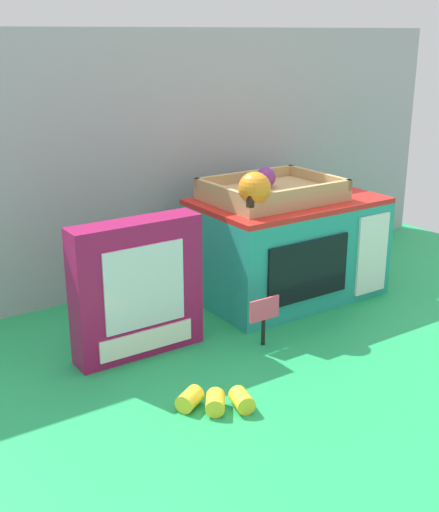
% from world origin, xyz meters
% --- Properties ---
extents(ground_plane, '(1.70, 1.70, 0.00)m').
position_xyz_m(ground_plane, '(0.00, 0.00, 0.00)').
color(ground_plane, '#219E54').
rests_on(ground_plane, ground).
extents(display_back_panel, '(1.61, 0.03, 0.60)m').
position_xyz_m(display_back_panel, '(0.00, 0.29, 0.30)').
color(display_back_panel, '#A0A3A8').
rests_on(display_back_panel, ground).
extents(toy_microwave, '(0.42, 0.27, 0.23)m').
position_xyz_m(toy_microwave, '(0.14, 0.04, 0.12)').
color(toy_microwave, teal).
rests_on(toy_microwave, ground).
extents(food_groups_crate, '(0.29, 0.23, 0.09)m').
position_xyz_m(food_groups_crate, '(0.09, 0.04, 0.26)').
color(food_groups_crate, tan).
rests_on(food_groups_crate, toy_microwave).
extents(cookie_set_box, '(0.26, 0.06, 0.27)m').
position_xyz_m(cookie_set_box, '(-0.29, -0.04, 0.13)').
color(cookie_set_box, '#99144C').
rests_on(cookie_set_box, ground).
extents(price_sign, '(0.07, 0.01, 0.10)m').
position_xyz_m(price_sign, '(-0.07, -0.15, 0.07)').
color(price_sign, black).
rests_on(price_sign, ground).
extents(loose_toy_banana, '(0.12, 0.10, 0.03)m').
position_xyz_m(loose_toy_banana, '(-0.28, -0.29, 0.02)').
color(loose_toy_banana, yellow).
rests_on(loose_toy_banana, ground).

